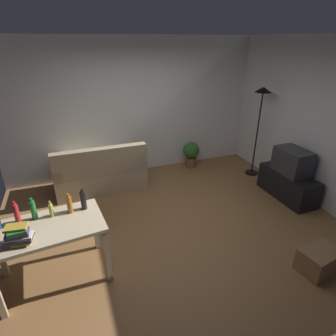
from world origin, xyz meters
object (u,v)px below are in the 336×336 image
(potted_plant, at_px, (191,153))
(bottle_green, at_px, (33,210))
(tv_stand, at_px, (287,185))
(bottle_amber, at_px, (69,204))
(book_stack, at_px, (19,235))
(tv, at_px, (293,161))
(desk, at_px, (49,234))
(couch, at_px, (101,174))
(torchiere_lamp, at_px, (261,108))
(bottle_red, at_px, (17,214))
(bottle_dark, at_px, (83,200))
(storage_box, at_px, (319,260))
(bottle_squat, at_px, (51,210))

(potted_plant, distance_m, bottle_green, 3.72)
(tv_stand, distance_m, bottle_amber, 3.74)
(book_stack, bearing_deg, tv, 10.24)
(tv_stand, bearing_deg, desk, 97.91)
(couch, bearing_deg, book_stack, 64.76)
(desk, distance_m, potted_plant, 3.71)
(torchiere_lamp, relative_size, bottle_red, 6.16)
(bottle_amber, bearing_deg, book_stack, -141.72)
(bottle_amber, bearing_deg, tv, 5.60)
(bottle_dark, bearing_deg, tv, 5.47)
(bottle_dark, bearing_deg, bottle_red, -175.03)
(storage_box, bearing_deg, tv, 59.92)
(desk, distance_m, bottle_dark, 0.52)
(tv_stand, bearing_deg, couch, 64.29)
(desk, relative_size, bottle_red, 4.31)
(book_stack, bearing_deg, torchiere_lamp, 23.06)
(bottle_amber, xyz_separation_m, bottle_dark, (0.16, 0.02, 0.01))
(potted_plant, xyz_separation_m, book_stack, (-3.09, -2.56, 0.53))
(storage_box, bearing_deg, tv_stand, 60.01)
(storage_box, height_order, bottle_squat, bottle_squat)
(potted_plant, bearing_deg, book_stack, -140.35)
(tv, xyz_separation_m, book_stack, (-4.17, -0.75, 0.16))
(couch, height_order, book_stack, book_stack)
(potted_plant, bearing_deg, bottle_green, -144.07)
(desk, distance_m, bottle_squat, 0.27)
(storage_box, bearing_deg, torchiere_lamp, 70.82)
(bottle_green, bearing_deg, torchiere_lamp, 18.68)
(torchiere_lamp, xyz_separation_m, bottle_red, (-4.22, -1.42, -0.52))
(tv_stand, height_order, desk, desk)
(tv_stand, height_order, book_stack, book_stack)
(torchiere_lamp, bearing_deg, tv_stand, -90.00)
(bottle_squat, bearing_deg, potted_plant, 37.92)
(desk, height_order, bottle_dark, bottle_dark)
(potted_plant, bearing_deg, bottle_amber, -140.09)
(tv, xyz_separation_m, bottle_amber, (-3.67, -0.36, 0.17))
(couch, xyz_separation_m, bottle_amber, (-0.56, -1.86, 0.56))
(potted_plant, height_order, bottle_squat, bottle_squat)
(torchiere_lamp, xyz_separation_m, potted_plant, (-1.08, 0.79, -1.08))
(bottle_dark, relative_size, book_stack, 1.02)
(bottle_amber, bearing_deg, couch, 73.16)
(tv, xyz_separation_m, storage_box, (-0.90, -1.55, -0.55))
(potted_plant, relative_size, book_stack, 2.14)
(bottle_green, distance_m, book_stack, 0.42)
(desk, relative_size, potted_plant, 2.22)
(bottle_dark, height_order, book_stack, bottle_dark)
(storage_box, bearing_deg, book_stack, 166.34)
(desk, distance_m, bottle_amber, 0.39)
(bottle_dark, distance_m, book_stack, 0.78)
(book_stack, bearing_deg, storage_box, -13.66)
(potted_plant, xyz_separation_m, bottle_squat, (-2.80, -2.18, 0.52))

